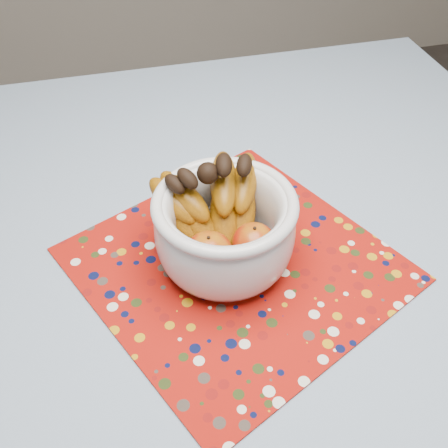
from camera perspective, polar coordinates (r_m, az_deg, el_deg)
The scene contains 4 objects.
table at distance 0.95m, azimuth 2.13°, elevation -5.98°, with size 1.20×1.20×0.75m.
tablecloth at distance 0.89m, azimuth 2.27°, elevation -2.58°, with size 1.32×1.32×0.01m, color slate.
placemat at distance 0.85m, azimuth 1.35°, elevation -4.40°, with size 0.45×0.45×0.00m, color maroon.
fruit_bowl at distance 0.80m, azimuth -0.64°, elevation 0.54°, with size 0.26×0.23×0.18m.
Camera 1 is at (-0.18, -0.58, 1.40)m, focal length 42.00 mm.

